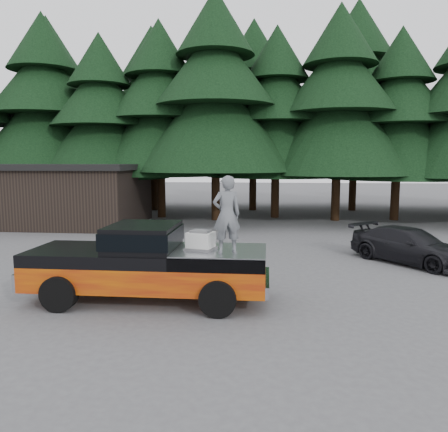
# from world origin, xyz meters

# --- Properties ---
(ground) EXTENTS (120.00, 120.00, 0.00)m
(ground) POSITION_xyz_m (0.00, 0.00, 0.00)
(ground) COLOR #4C4C4F
(ground) RESTS_ON ground
(pickup_truck) EXTENTS (6.00, 2.04, 1.33)m
(pickup_truck) POSITION_xyz_m (-0.90, -0.60, 0.67)
(pickup_truck) COLOR #C15A03
(pickup_truck) RESTS_ON ground
(truck_cab) EXTENTS (1.66, 1.90, 0.59)m
(truck_cab) POSITION_xyz_m (-1.00, -0.60, 1.62)
(truck_cab) COLOR black
(truck_cab) RESTS_ON pickup_truck
(air_compressor) EXTENTS (0.70, 0.63, 0.41)m
(air_compressor) POSITION_xyz_m (0.43, -0.65, 1.53)
(air_compressor) COLOR silver
(air_compressor) RESTS_ON pickup_truck
(man_on_bed) EXTENTS (0.76, 0.61, 1.81)m
(man_on_bed) POSITION_xyz_m (1.09, -0.94, 2.23)
(man_on_bed) COLOR slate
(man_on_bed) RESTS_ON pickup_truck
(parked_car) EXTENTS (3.97, 4.28, 1.21)m
(parked_car) POSITION_xyz_m (6.88, 4.25, 0.60)
(parked_car) COLOR black
(parked_car) RESTS_ON ground
(utility_building) EXTENTS (8.40, 6.40, 3.30)m
(utility_building) POSITION_xyz_m (-9.00, 12.00, 1.67)
(utility_building) COLOR black
(utility_building) RESTS_ON ground
(treeline) EXTENTS (60.15, 16.05, 17.50)m
(treeline) POSITION_xyz_m (0.42, 17.20, 7.72)
(treeline) COLOR black
(treeline) RESTS_ON ground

